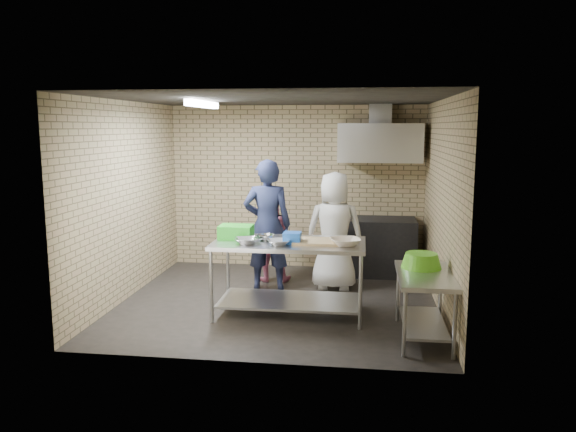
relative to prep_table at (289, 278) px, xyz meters
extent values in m
plane|color=black|center=(-0.21, 0.49, -0.47)|extent=(4.20, 4.20, 0.00)
plane|color=black|center=(-0.21, 0.49, 2.23)|extent=(4.20, 4.20, 0.00)
cube|color=tan|center=(-0.21, 2.49, 0.88)|extent=(4.20, 0.06, 2.70)
cube|color=tan|center=(-0.21, -1.51, 0.88)|extent=(4.20, 0.06, 2.70)
cube|color=tan|center=(-2.31, 0.49, 0.88)|extent=(0.06, 4.00, 2.70)
cube|color=tan|center=(1.89, 0.49, 0.88)|extent=(0.06, 4.00, 2.70)
cube|color=#B0B2B7|center=(0.00, 0.00, 0.00)|extent=(1.88, 0.94, 0.94)
cube|color=silver|center=(1.59, -0.61, -0.09)|extent=(0.60, 1.20, 0.75)
cube|color=black|center=(1.14, 2.14, -0.02)|extent=(1.20, 0.70, 0.90)
cube|color=silver|center=(1.14, 2.19, 1.63)|extent=(1.30, 0.60, 0.60)
cube|color=#A5A8AD|center=(1.14, 2.34, 2.08)|extent=(0.35, 0.30, 0.30)
cube|color=#3F2B19|center=(1.44, 2.38, 1.45)|extent=(0.80, 0.20, 0.04)
cube|color=white|center=(-1.21, 0.49, 2.17)|extent=(0.10, 1.25, 0.08)
cube|color=green|center=(-0.70, 0.12, 0.55)|extent=(0.42, 0.31, 0.17)
cube|color=blue|center=(0.05, -0.10, 0.54)|extent=(0.21, 0.21, 0.14)
cube|color=tan|center=(0.35, -0.02, 0.49)|extent=(0.57, 0.44, 0.03)
imported|color=silver|center=(-0.50, -0.20, 0.51)|extent=(0.36, 0.36, 0.07)
imported|color=#A8ABAF|center=(-0.30, 0.05, 0.50)|extent=(0.28, 0.28, 0.07)
imported|color=silver|center=(-0.10, -0.22, 0.50)|extent=(0.34, 0.34, 0.07)
imported|color=beige|center=(0.70, -0.15, 0.51)|extent=(0.45, 0.45, 0.09)
cylinder|color=green|center=(1.59, 2.38, 1.55)|extent=(0.06, 0.06, 0.15)
imported|color=#151A35|center=(-0.46, 1.09, 0.48)|extent=(0.75, 0.54, 1.90)
imported|color=#C86A8B|center=(-0.50, 1.56, 0.21)|extent=(0.72, 0.59, 1.37)
imported|color=white|center=(0.50, 1.23, 0.39)|extent=(0.84, 0.55, 1.72)
camera|label=1|loc=(0.89, -6.77, 1.88)|focal=35.06mm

